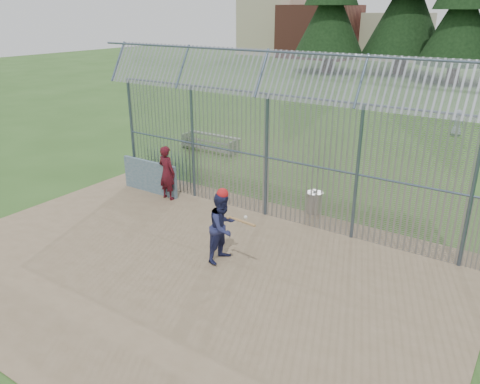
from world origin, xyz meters
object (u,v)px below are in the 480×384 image
Objects in this scene: dugout_wall at (150,177)px; batter at (223,227)px; onlooker at (167,173)px; trash_can at (314,202)px; bleacher at (210,142)px.

dugout_wall is 5.83m from batter.
onlooker is at bearing -7.56° from dugout_wall.
dugout_wall is at bearing -164.41° from trash_can.
onlooker is (-4.23, 2.48, 0.01)m from batter.
onlooker reaches higher than bleacher.
trash_can is at bearing -155.16° from onlooker.
bleacher is at bearing 105.09° from dugout_wall.
batter is 10.65m from bleacher.
dugout_wall is at bearing -74.91° from bleacher.
bleacher is at bearing 42.53° from batter.
onlooker is at bearing -66.62° from bleacher.
bleacher is (-1.52, 5.63, -0.21)m from dugout_wall.
batter is at bearing -26.66° from dugout_wall.
trash_can is (0.68, 4.25, -0.61)m from batter.
onlooker is (0.97, -0.13, 0.38)m from dugout_wall.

